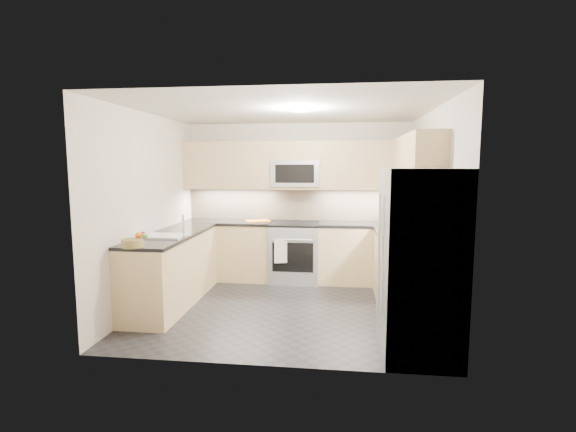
# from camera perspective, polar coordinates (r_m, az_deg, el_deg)

# --- Properties ---
(floor) EXTENTS (3.60, 3.20, 0.00)m
(floor) POSITION_cam_1_polar(r_m,az_deg,el_deg) (5.53, -0.44, -12.37)
(floor) COLOR black
(floor) RESTS_ON ground
(ceiling) EXTENTS (3.60, 3.20, 0.02)m
(ceiling) POSITION_cam_1_polar(r_m,az_deg,el_deg) (5.26, -0.47, 14.29)
(ceiling) COLOR beige
(ceiling) RESTS_ON wall_back
(wall_back) EXTENTS (3.60, 0.02, 2.50)m
(wall_back) POSITION_cam_1_polar(r_m,az_deg,el_deg) (6.83, 1.25, 2.09)
(wall_back) COLOR beige
(wall_back) RESTS_ON floor
(wall_front) EXTENTS (3.60, 0.02, 2.50)m
(wall_front) POSITION_cam_1_polar(r_m,az_deg,el_deg) (3.68, -3.62, -2.09)
(wall_front) COLOR beige
(wall_front) RESTS_ON floor
(wall_left) EXTENTS (0.02, 3.20, 2.50)m
(wall_left) POSITION_cam_1_polar(r_m,az_deg,el_deg) (5.76, -18.52, 0.83)
(wall_left) COLOR beige
(wall_left) RESTS_ON floor
(wall_right) EXTENTS (0.02, 3.20, 2.50)m
(wall_right) POSITION_cam_1_polar(r_m,az_deg,el_deg) (5.33, 19.13, 0.34)
(wall_right) COLOR beige
(wall_right) RESTS_ON floor
(base_cab_back_left) EXTENTS (1.42, 0.60, 0.90)m
(base_cab_back_left) POSITION_cam_1_polar(r_m,az_deg,el_deg) (6.85, -8.17, -4.74)
(base_cab_back_left) COLOR #D8B982
(base_cab_back_left) RESTS_ON floor
(base_cab_back_right) EXTENTS (1.42, 0.60, 0.90)m
(base_cab_back_right) POSITION_cam_1_polar(r_m,az_deg,el_deg) (6.63, 10.43, -5.16)
(base_cab_back_right) COLOR #D8B982
(base_cab_back_right) RESTS_ON floor
(base_cab_right) EXTENTS (0.60, 1.70, 0.90)m
(base_cab_right) POSITION_cam_1_polar(r_m,az_deg,el_deg) (5.56, 15.42, -7.65)
(base_cab_right) COLOR #D8B982
(base_cab_right) RESTS_ON floor
(base_cab_peninsula) EXTENTS (0.60, 2.00, 0.90)m
(base_cab_peninsula) POSITION_cam_1_polar(r_m,az_deg,el_deg) (5.77, -15.50, -7.12)
(base_cab_peninsula) COLOR #D8B982
(base_cab_peninsula) RESTS_ON floor
(countertop_back_left) EXTENTS (1.42, 0.63, 0.04)m
(countertop_back_left) POSITION_cam_1_polar(r_m,az_deg,el_deg) (6.77, -8.24, -0.84)
(countertop_back_left) COLOR black
(countertop_back_left) RESTS_ON base_cab_back_left
(countertop_back_right) EXTENTS (1.42, 0.63, 0.04)m
(countertop_back_right) POSITION_cam_1_polar(r_m,az_deg,el_deg) (6.55, 10.52, -1.14)
(countertop_back_right) COLOR black
(countertop_back_right) RESTS_ON base_cab_back_right
(countertop_right) EXTENTS (0.63, 1.70, 0.04)m
(countertop_right) POSITION_cam_1_polar(r_m,az_deg,el_deg) (5.46, 15.58, -2.87)
(countertop_right) COLOR black
(countertop_right) RESTS_ON base_cab_right
(countertop_peninsula) EXTENTS (0.63, 2.00, 0.04)m
(countertop_peninsula) POSITION_cam_1_polar(r_m,az_deg,el_deg) (5.68, -15.66, -2.51)
(countertop_peninsula) COLOR black
(countertop_peninsula) RESTS_ON base_cab_peninsula
(upper_cab_back) EXTENTS (3.60, 0.35, 0.75)m
(upper_cab_back) POSITION_cam_1_polar(r_m,az_deg,el_deg) (6.63, 1.11, 6.92)
(upper_cab_back) COLOR #D8B982
(upper_cab_back) RESTS_ON wall_back
(upper_cab_right) EXTENTS (0.35, 1.95, 0.75)m
(upper_cab_right) POSITION_cam_1_polar(r_m,az_deg,el_deg) (5.53, 16.98, 6.62)
(upper_cab_right) COLOR #D8B982
(upper_cab_right) RESTS_ON wall_right
(backsplash_back) EXTENTS (3.60, 0.01, 0.51)m
(backsplash_back) POSITION_cam_1_polar(r_m,az_deg,el_deg) (6.83, 1.24, 1.63)
(backsplash_back) COLOR tan
(backsplash_back) RESTS_ON wall_back
(backsplash_right) EXTENTS (0.01, 2.30, 0.51)m
(backsplash_right) POSITION_cam_1_polar(r_m,az_deg,el_deg) (5.77, 18.11, 0.31)
(backsplash_right) COLOR tan
(backsplash_right) RESTS_ON wall_right
(gas_range) EXTENTS (0.76, 0.65, 0.91)m
(gas_range) POSITION_cam_1_polar(r_m,az_deg,el_deg) (6.63, 0.95, -5.01)
(gas_range) COLOR #A7A9AF
(gas_range) RESTS_ON floor
(range_cooktop) EXTENTS (0.76, 0.65, 0.03)m
(range_cooktop) POSITION_cam_1_polar(r_m,az_deg,el_deg) (6.55, 0.96, -1.07)
(range_cooktop) COLOR black
(range_cooktop) RESTS_ON gas_range
(oven_door_glass) EXTENTS (0.62, 0.02, 0.45)m
(oven_door_glass) POSITION_cam_1_polar(r_m,az_deg,el_deg) (6.31, 0.65, -5.68)
(oven_door_glass) COLOR black
(oven_door_glass) RESTS_ON gas_range
(oven_handle) EXTENTS (0.60, 0.02, 0.02)m
(oven_handle) POSITION_cam_1_polar(r_m,az_deg,el_deg) (6.23, 0.63, -3.29)
(oven_handle) COLOR #B2B5BA
(oven_handle) RESTS_ON gas_range
(microwave) EXTENTS (0.76, 0.40, 0.40)m
(microwave) POSITION_cam_1_polar(r_m,az_deg,el_deg) (6.61, 1.09, 5.84)
(microwave) COLOR #A1A3A8
(microwave) RESTS_ON upper_cab_back
(microwave_door) EXTENTS (0.60, 0.01, 0.28)m
(microwave_door) POSITION_cam_1_polar(r_m,az_deg,el_deg) (6.40, 0.90, 5.80)
(microwave_door) COLOR black
(microwave_door) RESTS_ON microwave
(refrigerator) EXTENTS (0.70, 0.90, 1.80)m
(refrigerator) POSITION_cam_1_polar(r_m,az_deg,el_deg) (4.20, 17.57, -6.13)
(refrigerator) COLOR #A0A4A8
(refrigerator) RESTS_ON floor
(fridge_handle_left) EXTENTS (0.02, 0.02, 1.20)m
(fridge_handle_left) POSITION_cam_1_polar(r_m,az_deg,el_deg) (3.96, 12.79, -6.01)
(fridge_handle_left) COLOR #B2B5BA
(fridge_handle_left) RESTS_ON refrigerator
(fridge_handle_right) EXTENTS (0.02, 0.02, 1.20)m
(fridge_handle_right) POSITION_cam_1_polar(r_m,az_deg,el_deg) (4.31, 12.30, -4.95)
(fridge_handle_right) COLOR #B2B5BA
(fridge_handle_right) RESTS_ON refrigerator
(sink_basin) EXTENTS (0.52, 0.38, 0.16)m
(sink_basin) POSITION_cam_1_polar(r_m,az_deg,el_deg) (5.46, -16.64, -3.34)
(sink_basin) COLOR white
(sink_basin) RESTS_ON base_cab_peninsula
(faucet) EXTENTS (0.03, 0.03, 0.28)m
(faucet) POSITION_cam_1_polar(r_m,az_deg,el_deg) (5.33, -14.15, -1.33)
(faucet) COLOR silver
(faucet) RESTS_ON countertop_peninsula
(utensil_bowl) EXTENTS (0.31, 0.31, 0.15)m
(utensil_bowl) POSITION_cam_1_polar(r_m,az_deg,el_deg) (6.47, 13.50, -0.46)
(utensil_bowl) COLOR #67BC50
(utensil_bowl) RESTS_ON countertop_back_right
(cutting_board) EXTENTS (0.44, 0.38, 0.01)m
(cutting_board) POSITION_cam_1_polar(r_m,az_deg,el_deg) (6.68, -4.14, -0.66)
(cutting_board) COLOR orange
(cutting_board) RESTS_ON countertop_back_left
(fruit_basket) EXTENTS (0.28, 0.28, 0.09)m
(fruit_basket) POSITION_cam_1_polar(r_m,az_deg,el_deg) (4.86, -20.48, -3.51)
(fruit_basket) COLOR olive
(fruit_basket) RESTS_ON countertop_peninsula
(fruit_apple) EXTENTS (0.06, 0.06, 0.06)m
(fruit_apple) POSITION_cam_1_polar(r_m,az_deg,el_deg) (4.97, -19.18, -2.39)
(fruit_apple) COLOR maroon
(fruit_apple) RESTS_ON fruit_basket
(fruit_pear) EXTENTS (0.06, 0.06, 0.06)m
(fruit_pear) POSITION_cam_1_polar(r_m,az_deg,el_deg) (4.88, -18.96, -2.53)
(fruit_pear) COLOR #56AF4B
(fruit_pear) RESTS_ON fruit_basket
(dish_towel_check) EXTENTS (0.19, 0.07, 0.36)m
(dish_towel_check) POSITION_cam_1_polar(r_m,az_deg,el_deg) (6.27, -1.02, -4.82)
(dish_towel_check) COLOR white
(dish_towel_check) RESTS_ON oven_handle
(fruit_orange) EXTENTS (0.07, 0.07, 0.07)m
(fruit_orange) POSITION_cam_1_polar(r_m,az_deg,el_deg) (4.93, -19.75, -2.51)
(fruit_orange) COLOR orange
(fruit_orange) RESTS_ON fruit_basket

